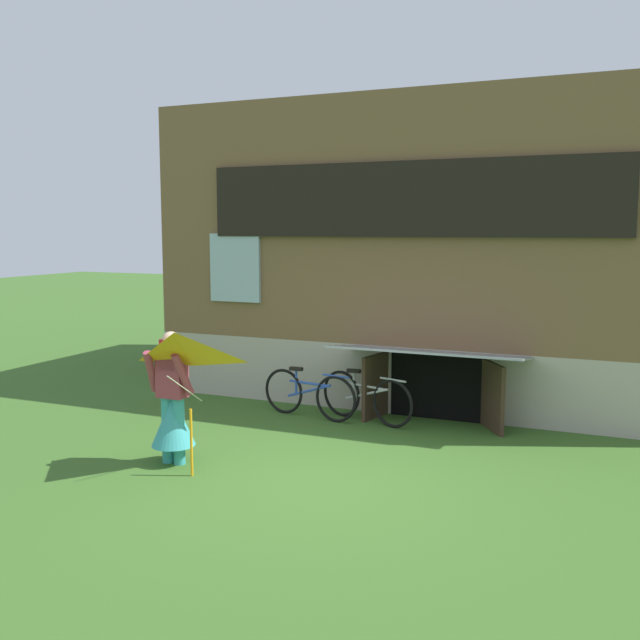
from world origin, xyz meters
The scene contains 6 objects.
ground_plane centered at (0.00, 0.00, 0.00)m, with size 60.00×60.00×0.00m, color #386023.
log_house centered at (0.00, 5.61, 2.39)m, with size 8.48×6.35×4.77m.
person centered at (-1.84, -0.24, 0.67)m, with size 0.61×0.52×1.59m.
kite centered at (-1.38, -0.82, 1.25)m, with size 1.12×1.18×1.51m.
bicycle_silver centered at (-0.36, 2.42, 0.36)m, with size 1.56×0.56×0.74m.
bicycle_blue centered at (-1.21, 2.31, 0.36)m, with size 1.59×0.32×0.73m.
Camera 1 is at (3.05, -7.17, 2.77)m, focal length 40.43 mm.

